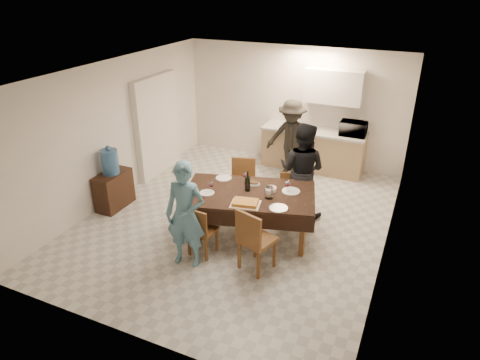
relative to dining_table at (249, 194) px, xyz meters
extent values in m
cube|color=beige|center=(-0.38, 0.40, -0.77)|extent=(5.00, 6.00, 0.02)
cube|color=white|center=(-0.38, 0.40, 1.83)|extent=(5.00, 6.00, 0.02)
cube|color=silver|center=(-0.38, 3.40, 0.53)|extent=(5.00, 0.02, 2.60)
cube|color=silver|center=(-0.38, -2.60, 0.53)|extent=(5.00, 0.02, 2.60)
cube|color=silver|center=(-2.88, 0.40, 0.53)|extent=(0.02, 6.00, 2.60)
cube|color=silver|center=(2.12, 0.40, 0.53)|extent=(0.02, 6.00, 2.60)
cube|color=silver|center=(-2.80, 1.60, 0.28)|extent=(0.15, 1.40, 2.10)
cube|color=tan|center=(0.22, 3.08, -0.34)|extent=(2.20, 0.60, 0.86)
cube|color=#A3A39E|center=(0.22, 3.08, 0.12)|extent=(2.24, 0.64, 0.05)
cube|color=silver|center=(0.52, 3.22, 1.08)|extent=(1.20, 0.34, 0.70)
cube|color=black|center=(0.00, 0.00, 0.02)|extent=(2.30, 1.71, 0.04)
cube|color=brown|center=(0.00, 0.00, -0.39)|extent=(0.07, 0.07, 0.76)
cube|color=brown|center=(-0.45, -0.75, -0.36)|extent=(0.41, 0.41, 0.05)
cube|color=brown|center=(-0.45, -0.92, -0.13)|extent=(0.38, 0.06, 0.41)
cube|color=brown|center=(0.45, -0.75, -0.28)|extent=(0.57, 0.57, 0.05)
cube|color=brown|center=(0.45, -0.95, -0.01)|extent=(0.44, 0.18, 0.49)
cube|color=brown|center=(-0.45, 0.75, -0.30)|extent=(0.54, 0.54, 0.05)
cube|color=brown|center=(-0.45, 0.55, -0.04)|extent=(0.43, 0.17, 0.46)
cube|color=brown|center=(0.45, 0.75, -0.36)|extent=(0.47, 0.47, 0.05)
cube|color=brown|center=(0.45, 0.58, -0.13)|extent=(0.38, 0.14, 0.41)
cube|color=#321C10|center=(-2.66, -0.11, -0.42)|extent=(0.37, 0.74, 0.68)
cylinder|color=teal|center=(-2.66, -0.11, 0.14)|extent=(0.30, 0.30, 0.45)
cylinder|color=white|center=(0.35, -0.05, 0.13)|extent=(0.13, 0.13, 0.19)
cube|color=#C58739|center=(0.10, -0.38, 0.06)|extent=(0.50, 0.41, 0.05)
cylinder|color=white|center=(0.30, 0.18, 0.07)|extent=(0.18, 0.18, 0.07)
cylinder|color=white|center=(-0.05, 0.28, 0.06)|extent=(0.21, 0.21, 0.04)
cylinder|color=white|center=(-0.60, -0.30, 0.04)|extent=(0.24, 0.24, 0.01)
cylinder|color=white|center=(0.60, -0.30, 0.05)|extent=(0.28, 0.28, 0.02)
cylinder|color=white|center=(-0.60, 0.30, 0.04)|extent=(0.27, 0.27, 0.02)
cylinder|color=white|center=(0.60, 0.30, 0.05)|extent=(0.29, 0.29, 0.02)
imported|color=silver|center=(1.04, 3.08, 0.29)|extent=(0.53, 0.36, 0.30)
imported|color=teal|center=(-0.55, -1.05, 0.05)|extent=(0.65, 0.48, 1.63)
imported|color=black|center=(0.55, 1.05, 0.09)|extent=(0.88, 0.71, 1.72)
imported|color=black|center=(-0.15, 2.63, 0.06)|extent=(1.06, 0.61, 1.64)
camera|label=1|loc=(2.34, -5.58, 3.17)|focal=32.00mm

